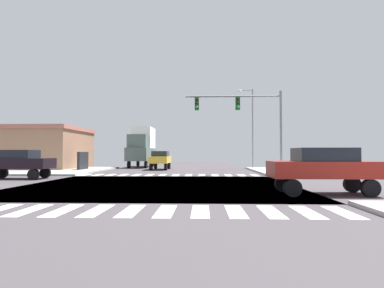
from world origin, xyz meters
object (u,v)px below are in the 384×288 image
street_lamp (251,121)px  bank_building (23,148)px  traffic_signal_mast (243,112)px  sedan_nearside_1 (18,162)px  sedan_trailing_2 (324,167)px  sedan_outer_3 (160,159)px  box_truck_middle_1 (142,146)px

street_lamp → bank_building: (-24.30, -1.39, -2.91)m
traffic_signal_mast → sedan_nearside_1: size_ratio=1.73×
bank_building → sedan_trailing_2: 30.88m
bank_building → sedan_outer_3: 14.86m
bank_building → box_truck_middle_1: box_truck_middle_1 is taller
box_truck_middle_1 → traffic_signal_mast: bearing=128.5°
box_truck_middle_1 → sedan_outer_3: bearing=118.2°
sedan_nearside_1 → sedan_outer_3: size_ratio=1.00×
box_truck_middle_1 → bank_building: bearing=22.5°
traffic_signal_mast → street_lamp: 9.87m
bank_building → street_lamp: bearing=3.3°
sedan_outer_3 → bank_building: bearing=-2.8°
sedan_nearside_1 → sedan_outer_3: bearing=146.4°
sedan_trailing_2 → traffic_signal_mast: bearing=9.0°
sedan_nearside_1 → sedan_outer_3: same height
traffic_signal_mast → sedan_outer_3: (-7.44, 7.53, -3.70)m
street_lamp → sedan_trailing_2: (-0.29, -20.78, -3.99)m
street_lamp → sedan_nearside_1: bearing=-141.4°
bank_building → box_truck_middle_1: size_ratio=1.97×
sedan_trailing_2 → box_truck_middle_1: 27.21m
street_lamp → sedan_outer_3: 10.52m
traffic_signal_mast → sedan_outer_3: bearing=134.7°
sedan_nearside_1 → box_truck_middle_1: size_ratio=0.60×
box_truck_middle_1 → sedan_outer_3: size_ratio=1.67×
sedan_outer_3 → box_truck_middle_1: bearing=-61.8°
bank_building → box_truck_middle_1: bearing=22.5°
bank_building → sedan_outer_3: bank_building is taller
traffic_signal_mast → sedan_outer_3: 11.21m
traffic_signal_mast → sedan_outer_3: size_ratio=1.73×
sedan_nearside_1 → street_lamp: bearing=128.6°
traffic_signal_mast → street_lamp: (2.06, 9.65, 0.29)m
street_lamp → sedan_nearside_1: 22.43m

